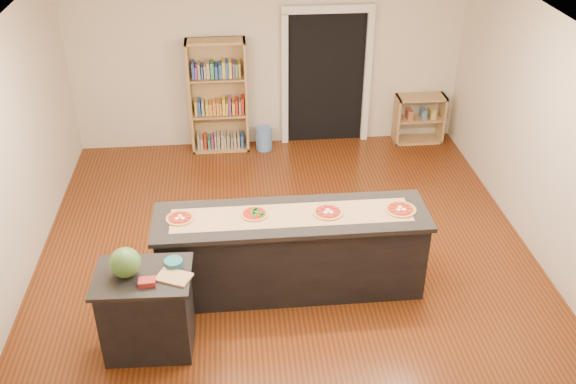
{
  "coord_description": "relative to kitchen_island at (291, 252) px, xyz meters",
  "views": [
    {
      "loc": [
        -0.57,
        -5.91,
        4.7
      ],
      "look_at": [
        0.0,
        0.2,
        1.0
      ],
      "focal_mm": 40.0,
      "sensor_mm": 36.0,
      "label": 1
    }
  ],
  "objects": [
    {
      "name": "pizza_b",
      "position": [
        -0.39,
        0.04,
        0.5
      ],
      "size": [
        0.31,
        0.31,
        0.02
      ],
      "color": "tan",
      "rests_on": "kitchen_island"
    },
    {
      "name": "pizza_a",
      "position": [
        -1.18,
        0.03,
        0.5
      ],
      "size": [
        0.31,
        0.31,
        0.02
      ],
      "color": "tan",
      "rests_on": "kitchen_island"
    },
    {
      "name": "pizza_d",
      "position": [
        1.18,
        -0.01,
        0.5
      ],
      "size": [
        0.33,
        0.33,
        0.02
      ],
      "color": "tan",
      "rests_on": "kitchen_island"
    },
    {
      "name": "pizza_c",
      "position": [
        0.39,
        0.01,
        0.5
      ],
      "size": [
        0.34,
        0.34,
        0.02
      ],
      "color": "tan",
      "rests_on": "kitchen_island"
    },
    {
      "name": "kraft_paper",
      "position": [
        0.0,
        -0.0,
        0.48
      ],
      "size": [
        2.56,
        0.47,
        0.0
      ],
      "primitive_type": "cube",
      "rotation": [
        0.0,
        0.0,
        0.0
      ],
      "color": "#A77856",
      "rests_on": "kitchen_island"
    },
    {
      "name": "doorway",
      "position": [
        0.9,
        3.7,
        0.71
      ],
      "size": [
        1.4,
        0.09,
        2.21
      ],
      "color": "black",
      "rests_on": "room"
    },
    {
      "name": "low_shelf",
      "position": [
        2.41,
        3.52,
        -0.1
      ],
      "size": [
        0.78,
        0.34,
        0.78
      ],
      "primitive_type": "cube",
      "color": "tan",
      "rests_on": "ground"
    },
    {
      "name": "room",
      "position": [
        0.0,
        0.24,
        0.91
      ],
      "size": [
        6.0,
        7.0,
        2.8
      ],
      "color": "beige",
      "rests_on": "ground"
    },
    {
      "name": "bookshelf",
      "position": [
        -0.78,
        3.53,
        0.4
      ],
      "size": [
        0.89,
        0.32,
        1.78
      ],
      "primitive_type": "cube",
      "color": "tan",
      "rests_on": "ground"
    },
    {
      "name": "kitchen_island",
      "position": [
        0.0,
        0.0,
        0.0
      ],
      "size": [
        2.95,
        0.8,
        0.97
      ],
      "rotation": [
        0.0,
        0.0,
        0.0
      ],
      "color": "black",
      "rests_on": "ground"
    },
    {
      "name": "package_teal",
      "position": [
        -1.21,
        -0.68,
        0.45
      ],
      "size": [
        0.18,
        0.18,
        0.07
      ],
      "primitive_type": "cylinder",
      "color": "#195966",
      "rests_on": "side_counter"
    },
    {
      "name": "watermelon",
      "position": [
        -1.64,
        -0.79,
        0.57
      ],
      "size": [
        0.29,
        0.29,
        0.29
      ],
      "primitive_type": "sphere",
      "color": "#144214",
      "rests_on": "side_counter"
    },
    {
      "name": "package_red",
      "position": [
        -1.43,
        -0.94,
        0.45
      ],
      "size": [
        0.16,
        0.12,
        0.06
      ],
      "primitive_type": "cube",
      "rotation": [
        0.0,
        0.0,
        0.04
      ],
      "color": "maroon",
      "rests_on": "side_counter"
    },
    {
      "name": "cutting_board",
      "position": [
        -1.19,
        -0.87,
        0.43
      ],
      "size": [
        0.37,
        0.32,
        0.02
      ],
      "primitive_type": "cube",
      "rotation": [
        0.0,
        0.0,
        -0.43
      ],
      "color": "tan",
      "rests_on": "side_counter"
    },
    {
      "name": "waste_bin",
      "position": [
        -0.1,
        3.46,
        -0.3
      ],
      "size": [
        0.25,
        0.25,
        0.37
      ],
      "primitive_type": "cylinder",
      "color": "#587FC5",
      "rests_on": "ground"
    },
    {
      "name": "side_counter",
      "position": [
        -1.5,
        -0.79,
        -0.03
      ],
      "size": [
        0.92,
        0.67,
        0.91
      ],
      "rotation": [
        0.0,
        0.0,
        -0.04
      ],
      "color": "black",
      "rests_on": "ground"
    }
  ]
}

